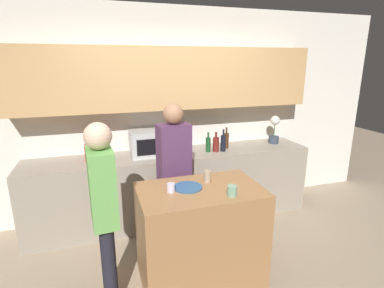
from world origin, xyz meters
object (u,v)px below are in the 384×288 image
Objects in this scene: toaster at (96,152)px; bottle_1 at (216,144)px; bottle_3 at (226,140)px; plate_on_island at (188,187)px; person_center at (174,165)px; cup_0 at (232,191)px; cup_1 at (207,177)px; person_left at (104,203)px; potted_plant at (274,130)px; microwave at (151,143)px; bottle_0 at (208,144)px; bottle_2 at (223,143)px; cup_2 at (171,188)px.

toaster is 1.48m from bottle_1.
bottle_1 is 0.22m from bottle_3.
person_center reaches higher than plate_on_island.
cup_1 reaches higher than cup_0.
bottle_3 is 2.08m from person_left.
bottle_1 is 2.80× the size of cup_0.
potted_plant is 2.04m from plate_on_island.
bottle_0 is (0.71, -0.11, -0.05)m from microwave.
bottle_1 is 0.10m from bottle_2.
cup_2 is (-1.81, -1.23, -0.13)m from potted_plant.
cup_0 is 0.06× the size of person_center.
microwave reaches higher than bottle_1.
bottle_0 is at bearing 77.73° from cup_0.
microwave is 1.45m from person_left.
potted_plant is 4.34× the size of cup_0.
cup_0 is at bearing -132.39° from potted_plant.
bottle_0 reaches higher than cup_1.
bottle_0 reaches higher than bottle_1.
bottle_1 is (0.10, -0.02, -0.00)m from bottle_0.
cup_0 is at bearing -112.18° from bottle_3.
plate_on_island is (-0.90, -1.17, -0.07)m from bottle_3.
bottle_3 is at bearing -153.12° from person_center.
toaster is 0.16× the size of person_left.
cup_1 is (-0.68, -1.10, -0.02)m from bottle_3.
toaster is 1.00× the size of plate_on_island.
microwave reaches higher than bottle_3.
bottle_3 reaches higher than cup_2.
microwave reaches higher than bottle_2.
bottle_3 is at bearing 123.94° from person_left.
cup_1 is at bearing -111.09° from bottle_0.
person_center reaches higher than bottle_0.
person_left is at bearing -88.44° from toaster.
plate_on_island is at bearing -57.23° from toaster.
bottle_1 is at bearing 56.57° from plate_on_island.
cup_0 is at bearing 101.51° from person_center.
plate_on_island is (0.11, -1.19, -0.12)m from microwave.
toaster is 0.16× the size of person_center.
microwave is 2.04× the size of bottle_1.
bottle_3 is 3.66× the size of cup_2.
bottle_2 is at bearing -9.03° from microwave.
microwave is at bearing -87.14° from person_center.
bottle_0 is at bearing 170.00° from bottle_1.
bottle_1 is at bearing -151.59° from person_center.
person_left reaches higher than microwave.
bottle_2 reaches higher than cup_0.
bottle_3 is at bearing 67.82° from cup_0.
cup_0 is (-0.59, -1.44, -0.04)m from bottle_3.
bottle_2 reaches higher than bottle_0.
bottle_3 is at bearing -0.78° from toaster.
bottle_3 is 0.18× the size of person_left.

